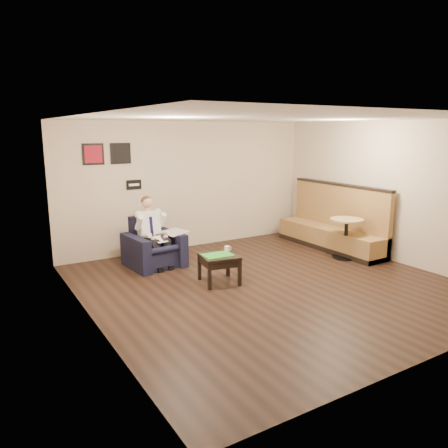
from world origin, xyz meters
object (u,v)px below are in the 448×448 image
armchair (154,242)px  side_table (219,269)px  green_folder (218,255)px  cafe_table (346,239)px  seated_man (157,235)px  coffee_mug (227,249)px  smartphone (219,252)px  banquette (331,217)px

armchair → side_table: armchair is taller
green_folder → cafe_table: cafe_table is taller
seated_man → coffee_mug: size_ratio=12.23×
armchair → green_folder: armchair is taller
armchair → cafe_table: (3.60, -1.56, -0.06)m
smartphone → cafe_table: (2.92, -0.23, -0.09)m
smartphone → cafe_table: size_ratio=0.19×
armchair → coffee_mug: size_ratio=9.22×
green_folder → smartphone: 0.22m
green_folder → seated_man: bearing=111.2°
seated_man → smartphone: size_ratio=8.30×
cafe_table → side_table: bearing=178.8°
cafe_table → coffee_mug: bearing=176.8°
armchair → coffee_mug: armchair is taller
seated_man → smartphone: seated_man is taller
coffee_mug → smartphone: coffee_mug is taller
side_table → coffee_mug: size_ratio=5.79×
armchair → green_folder: size_ratio=1.95×
armchair → side_table: bearing=-74.2°
seated_man → armchair: bearing=90.0°
green_folder → coffee_mug: (0.26, 0.11, 0.05)m
coffee_mug → smartphone: 0.16m
green_folder → smartphone: green_folder is taller
green_folder → cafe_table: size_ratio=0.60×
seated_man → banquette: size_ratio=0.46×
seated_man → green_folder: seated_man is taller
seated_man → cafe_table: bearing=-27.5°
banquette → cafe_table: bearing=-110.8°
armchair → cafe_table: 3.92m
green_folder → banquette: size_ratio=0.18×
coffee_mug → smartphone: bearing=152.5°
banquette → cafe_table: (-0.28, -0.73, -0.30)m
coffee_mug → armchair: bearing=120.0°
armchair → smartphone: size_ratio=6.26×
side_table → cafe_table: cafe_table is taller
green_folder → coffee_mug: size_ratio=4.74×
smartphone → side_table: bearing=-97.4°
seated_man → coffee_mug: seated_man is taller
seated_man → banquette: banquette is taller
smartphone → green_folder: bearing=-104.0°
side_table → cafe_table: 3.02m
smartphone → banquette: 3.25m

